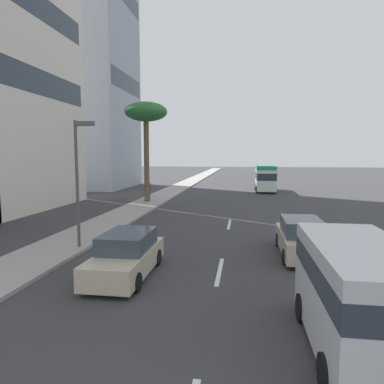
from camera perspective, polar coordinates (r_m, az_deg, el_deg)
The scene contains 12 objects.
ground_plane at distance 34.07m, azimuth 6.91°, elevation -1.41°, with size 198.00×198.00×0.00m, color #38383A.
sidewalk_right at distance 35.11m, azimuth -5.84°, elevation -1.05°, with size 162.00×2.92×0.15m, color #9E9B93.
lane_stripe_mid at distance 13.64m, azimuth 4.53°, elevation -12.76°, with size 3.20×0.16×0.01m, color silver.
lane_stripe_far at distance 22.46m, azimuth 6.11°, elevation -5.26°, with size 3.20×0.16×0.01m, color silver.
car_lead at distance 16.07m, azimuth 17.38°, elevation -7.22°, with size 4.58×1.80×1.67m.
van_second at distance 8.74m, azimuth 25.71°, elevation -14.51°, with size 4.73×2.16×2.48m.
car_third at distance 13.16m, azimuth -10.67°, elevation -10.15°, with size 4.49×1.85×1.58m.
minibus_fourth at distance 43.24m, azimuth 11.90°, elevation 2.37°, with size 6.33×2.33×3.14m.
pedestrian_near_lamp at distance 32.75m, azimuth -7.00°, elevation 0.32°, with size 0.33×0.38×1.80m.
palm_tree at distance 32.34m, azimuth -7.54°, elevation 12.42°, with size 3.83×3.83×9.00m.
street_lamp at distance 16.70m, azimuth -17.98°, elevation 3.74°, with size 0.24×0.97×5.81m.
office_tower_far at distance 53.69m, azimuth -17.06°, elevation 26.28°, with size 12.31×11.08×46.36m.
Camera 1 is at (-2.27, -0.84, 4.40)m, focal length 32.60 mm.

